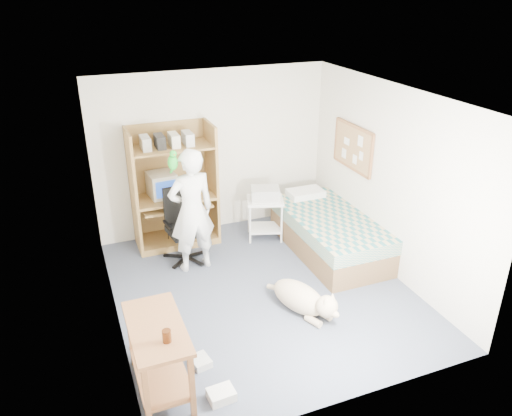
# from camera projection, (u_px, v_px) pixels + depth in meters

# --- Properties ---
(floor) EXTENTS (4.00, 4.00, 0.00)m
(floor) POSITION_uv_depth(u_px,v_px,m) (262.00, 290.00, 6.43)
(floor) COLOR #424859
(floor) RESTS_ON ground
(wall_back) EXTENTS (3.60, 0.02, 2.50)m
(wall_back) POSITION_uv_depth(u_px,v_px,m) (213.00, 152.00, 7.59)
(wall_back) COLOR silver
(wall_back) RESTS_ON floor
(wall_right) EXTENTS (0.02, 4.00, 2.50)m
(wall_right) POSITION_uv_depth(u_px,v_px,m) (390.00, 181.00, 6.51)
(wall_right) COLOR silver
(wall_right) RESTS_ON floor
(wall_left) EXTENTS (0.02, 4.00, 2.50)m
(wall_left) POSITION_uv_depth(u_px,v_px,m) (106.00, 227.00, 5.30)
(wall_left) COLOR silver
(wall_left) RESTS_ON floor
(ceiling) EXTENTS (3.60, 4.00, 0.02)m
(ceiling) POSITION_uv_depth(u_px,v_px,m) (263.00, 96.00, 5.38)
(ceiling) COLOR white
(ceiling) RESTS_ON wall_back
(computer_hutch) EXTENTS (1.20, 0.63, 1.80)m
(computer_hutch) POSITION_uv_depth(u_px,v_px,m) (174.00, 191.00, 7.32)
(computer_hutch) COLOR brown
(computer_hutch) RESTS_ON floor
(bed) EXTENTS (1.02, 2.02, 0.66)m
(bed) POSITION_uv_depth(u_px,v_px,m) (329.00, 233.00, 7.26)
(bed) COLOR brown
(bed) RESTS_ON floor
(side_desk) EXTENTS (0.50, 1.00, 0.75)m
(side_desk) POSITION_uv_depth(u_px,v_px,m) (158.00, 348.00, 4.69)
(side_desk) COLOR brown
(side_desk) RESTS_ON floor
(corkboard) EXTENTS (0.04, 0.94, 0.66)m
(corkboard) POSITION_uv_depth(u_px,v_px,m) (353.00, 147.00, 7.17)
(corkboard) COLOR olive
(corkboard) RESTS_ON wall_right
(office_chair) EXTENTS (0.58, 0.58, 1.04)m
(office_chair) POSITION_uv_depth(u_px,v_px,m) (184.00, 234.00, 7.04)
(office_chair) COLOR black
(office_chair) RESTS_ON floor
(person) EXTENTS (0.68, 0.49, 1.72)m
(person) POSITION_uv_depth(u_px,v_px,m) (192.00, 211.00, 6.60)
(person) COLOR white
(person) RESTS_ON floor
(parrot) EXTENTS (0.13, 0.22, 0.35)m
(parrot) POSITION_uv_depth(u_px,v_px,m) (173.00, 161.00, 6.24)
(parrot) COLOR #14891A
(parrot) RESTS_ON person
(dog) EXTENTS (0.62, 1.07, 0.42)m
(dog) POSITION_uv_depth(u_px,v_px,m) (303.00, 298.00, 5.95)
(dog) COLOR tan
(dog) RESTS_ON floor
(printer_cart) EXTENTS (0.65, 0.58, 0.65)m
(printer_cart) POSITION_uv_depth(u_px,v_px,m) (265.00, 212.00, 7.58)
(printer_cart) COLOR white
(printer_cart) RESTS_ON floor
(printer) EXTENTS (0.50, 0.44, 0.18)m
(printer) POSITION_uv_depth(u_px,v_px,m) (265.00, 194.00, 7.45)
(printer) COLOR #AAA9A5
(printer) RESTS_ON printer_cart
(crt_monitor) EXTENTS (0.41, 0.43, 0.35)m
(crt_monitor) POSITION_uv_depth(u_px,v_px,m) (162.00, 185.00, 7.22)
(crt_monitor) COLOR beige
(crt_monitor) RESTS_ON computer_hutch
(keyboard) EXTENTS (0.47, 0.21, 0.03)m
(keyboard) POSITION_uv_depth(u_px,v_px,m) (177.00, 204.00, 7.25)
(keyboard) COLOR beige
(keyboard) RESTS_ON computer_hutch
(pencil_cup) EXTENTS (0.08, 0.08, 0.12)m
(pencil_cup) POSITION_uv_depth(u_px,v_px,m) (198.00, 190.00, 7.36)
(pencil_cup) COLOR yellow
(pencil_cup) RESTS_ON computer_hutch
(drink_glass) EXTENTS (0.08, 0.08, 0.12)m
(drink_glass) POSITION_uv_depth(u_px,v_px,m) (167.00, 336.00, 4.36)
(drink_glass) COLOR #3D1C09
(drink_glass) RESTS_ON side_desk
(floor_box_a) EXTENTS (0.26, 0.22, 0.10)m
(floor_box_a) POSITION_uv_depth(u_px,v_px,m) (221.00, 395.00, 4.75)
(floor_box_a) COLOR silver
(floor_box_a) RESTS_ON floor
(floor_box_b) EXTENTS (0.22, 0.25, 0.08)m
(floor_box_b) POSITION_uv_depth(u_px,v_px,m) (201.00, 362.00, 5.18)
(floor_box_b) COLOR #B5B6B0
(floor_box_b) RESTS_ON floor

